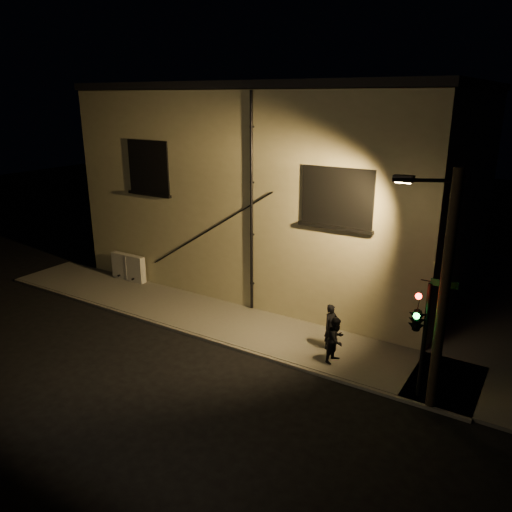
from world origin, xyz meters
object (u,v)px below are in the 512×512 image
Objects in this scene: pedestrian_a at (331,327)px; traffic_signal at (418,318)px; utility_cabinet at (128,267)px; streetlamp_pole at (441,286)px; pedestrian_b at (336,340)px.

traffic_signal is at bearing -90.14° from pedestrian_a.
traffic_signal is (13.69, -2.51, 1.78)m from utility_cabinet.
utility_cabinet is at bearing 169.73° from streetlamp_pole.
pedestrian_b is 4.15m from streetlamp_pole.
utility_cabinet is at bearing 169.60° from traffic_signal.
traffic_signal is at bearing -94.54° from pedestrian_b.
traffic_signal reaches higher than pedestrian_a.
utility_cabinet is 1.23× the size of pedestrian_b.
traffic_signal is at bearing 173.57° from streetlamp_pole.
pedestrian_a reaches higher than utility_cabinet.
traffic_signal is (3.07, -1.37, 1.61)m from pedestrian_a.
streetlamp_pole is (3.57, -1.43, 2.67)m from pedestrian_a.
streetlamp_pole is (3.08, -0.70, 2.69)m from pedestrian_b.
traffic_signal is 1.17m from streetlamp_pole.
traffic_signal reaches higher than utility_cabinet.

